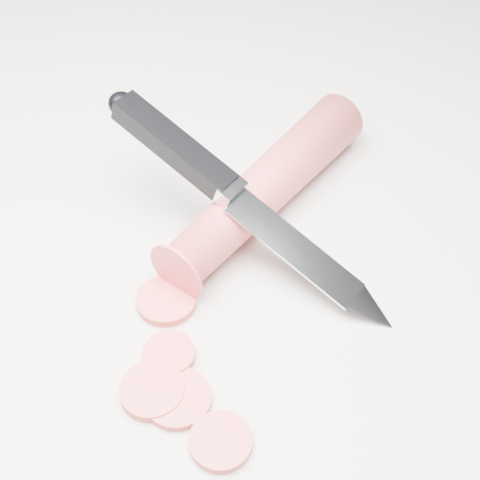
{
  "coord_description": "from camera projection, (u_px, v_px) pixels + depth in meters",
  "views": [
    {
      "loc": [
        0.04,
        -0.25,
        0.34
      ],
      "look_at": [
        0.04,
        0.05,
        0.02
      ],
      "focal_mm": 50.0,
      "sensor_mm": 36.0,
      "label": 1
    }
  ],
  "objects": [
    {
      "name": "ground",
      "position": [
        171.0,
        323.0,
        0.42
      ],
      "size": [
        2.4,
        2.4,
        0.0
      ],
      "primitive_type": "plane",
      "color": "silver",
      "rests_on": "ground"
    },
    {
      "name": "carrot",
      "position": [
        267.0,
        186.0,
        0.48
      ],
      "size": [
        0.15,
        0.18,
        0.04
      ],
      "primitive_type": "cylinder",
      "rotation": [
        1.57,
        0.0,
        -0.65
      ],
      "color": "#CB4040",
      "rests_on": "ground"
    },
    {
      "name": "carrot_slice_0",
      "position": [
        152.0,
        391.0,
        0.39
      ],
      "size": [
        0.04,
        0.04,
        0.01
      ],
      "primitive_type": "cylinder",
      "color": "#E9474E",
      "rests_on": "ground"
    },
    {
      "name": "carrot_slice_1",
      "position": [
        167.0,
        300.0,
        0.43
      ],
      "size": [
        0.04,
        0.04,
        0.01
      ],
      "primitive_type": "cylinder",
      "color": "#E9474E",
      "rests_on": "ground"
    },
    {
      "name": "carrot_slice_2",
      "position": [
        221.0,
        441.0,
        0.36
      ],
      "size": [
        0.04,
        0.04,
        0.01
      ],
      "primitive_type": "cylinder",
      "color": "#E9474E",
      "rests_on": "ground"
    },
    {
      "name": "carrot_slice_3",
      "position": [
        169.0,
        355.0,
        0.4
      ],
      "size": [
        0.03,
        0.03,
        0.01
      ],
      "primitive_type": "cylinder",
      "color": "#E9474E",
      "rests_on": "ground"
    },
    {
      "name": "carrot_slice_4",
      "position": [
        178.0,
        398.0,
        0.38
      ],
      "size": [
        0.04,
        0.04,
        0.01
      ],
      "primitive_type": "cylinder",
      "color": "#E9474E",
      "rests_on": "ground"
    },
    {
      "name": "kitchen_knife",
      "position": [
        247.0,
        202.0,
        0.44
      ],
      "size": [
        0.2,
        0.16,
        0.08
      ],
      "primitive_type": null,
      "color": "silver",
      "rests_on": "ground"
    }
  ]
}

